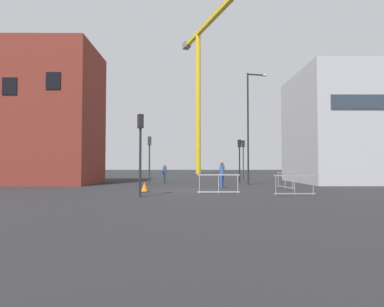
% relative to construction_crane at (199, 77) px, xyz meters
% --- Properties ---
extents(ground, '(160.00, 160.00, 0.00)m').
position_rel_construction_crane_xyz_m(ground, '(-1.51, -35.17, -17.38)').
color(ground, black).
extents(brick_building, '(10.85, 6.55, 11.56)m').
position_rel_construction_crane_xyz_m(brick_building, '(-15.17, -28.54, -11.59)').
color(brick_building, maroon).
rests_on(brick_building, ground).
extents(office_block, '(12.82, 9.32, 9.94)m').
position_rel_construction_crane_xyz_m(office_block, '(14.42, -26.92, -12.41)').
color(office_block, '#B7B7BC').
rests_on(office_block, ground).
extents(construction_crane, '(8.03, 19.20, 26.14)m').
position_rel_construction_crane_xyz_m(construction_crane, '(0.00, 0.00, 0.00)').
color(construction_crane, yellow).
rests_on(construction_crane, ground).
extents(streetlamp_tall, '(1.76, 0.48, 9.09)m').
position_rel_construction_crane_xyz_m(streetlamp_tall, '(3.20, -29.87, -12.16)').
color(streetlamp_tall, '#232326').
rests_on(streetlamp_tall, ground).
extents(traffic_light_far, '(0.35, 0.39, 4.16)m').
position_rel_construction_crane_xyz_m(traffic_light_far, '(-4.18, -39.21, -14.59)').
color(traffic_light_far, '#232326').
rests_on(traffic_light_far, ground).
extents(traffic_light_corner, '(0.27, 0.38, 3.93)m').
position_rel_construction_crane_xyz_m(traffic_light_corner, '(-4.99, -29.51, -14.74)').
color(traffic_light_corner, '#2D2D30').
rests_on(traffic_light_corner, ground).
extents(traffic_light_near, '(0.38, 0.36, 4.27)m').
position_rel_construction_crane_xyz_m(traffic_light_near, '(4.13, -21.19, -14.53)').
color(traffic_light_near, '#2D2D30').
rests_on(traffic_light_near, ground).
extents(traffic_light_island, '(0.39, 0.34, 3.91)m').
position_rel_construction_crane_xyz_m(traffic_light_island, '(2.86, -26.63, -14.74)').
color(traffic_light_island, black).
rests_on(traffic_light_island, ground).
extents(pedestrian_walking, '(0.34, 0.34, 1.80)m').
position_rel_construction_crane_xyz_m(pedestrian_walking, '(0.56, -33.23, -16.32)').
color(pedestrian_walking, '#33519E').
rests_on(pedestrian_walking, ground).
extents(pedestrian_waiting, '(0.34, 0.34, 1.65)m').
position_rel_construction_crane_xyz_m(pedestrian_waiting, '(-3.91, -27.49, -16.42)').
color(pedestrian_waiting, '#2D844C').
rests_on(pedestrian_waiting, ground).
extents(safety_barrier_mid_span, '(2.19, 0.07, 1.08)m').
position_rel_construction_crane_xyz_m(safety_barrier_mid_span, '(3.80, -38.57, -16.81)').
color(safety_barrier_mid_span, gray).
rests_on(safety_barrier_mid_span, ground).
extents(safety_barrier_left_run, '(2.38, 0.09, 1.08)m').
position_rel_construction_crane_xyz_m(safety_barrier_left_run, '(-0.08, -37.49, -16.81)').
color(safety_barrier_left_run, '#B2B5BA').
rests_on(safety_barrier_left_run, ground).
extents(safety_barrier_right_run, '(0.40, 2.44, 1.08)m').
position_rel_construction_crane_xyz_m(safety_barrier_right_run, '(4.78, -33.83, -16.81)').
color(safety_barrier_right_run, '#9EA0A5').
rests_on(safety_barrier_right_run, ground).
extents(traffic_cone_by_barrier, '(0.56, 0.56, 0.56)m').
position_rel_construction_crane_xyz_m(traffic_cone_by_barrier, '(-4.40, -36.24, -17.12)').
color(traffic_cone_by_barrier, black).
rests_on(traffic_cone_by_barrier, ground).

